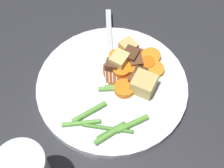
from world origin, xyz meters
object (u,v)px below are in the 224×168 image
object	(u,v)px
carrot_slice_4	(116,56)
carrot_slice_6	(124,89)
carrot_slice_5	(147,63)
potato_chunk_2	(128,48)
dinner_plate	(112,86)
potato_chunk_0	(144,84)
meat_chunk_4	(112,66)
carrot_slice_2	(154,69)
meat_chunk_3	(129,55)
carrot_slice_1	(129,66)
potato_chunk_1	(119,61)
carrot_slice_0	(151,56)
meat_chunk_2	(140,75)
fork	(110,46)
meat_chunk_1	(136,61)
carrot_slice_3	(123,71)
meat_chunk_0	(136,81)

from	to	relation	value
carrot_slice_4	carrot_slice_6	size ratio (longest dim) A/B	0.79
carrot_slice_5	potato_chunk_2	xyz separation A→B (m)	(0.01, 0.04, 0.01)
potato_chunk_2	dinner_plate	bearing A→B (deg)	-169.96
potato_chunk_0	meat_chunk_4	bearing A→B (deg)	84.30
carrot_slice_2	meat_chunk_3	size ratio (longest dim) A/B	1.27
carrot_slice_1	potato_chunk_2	bearing A→B (deg)	33.51
potato_chunk_1	potato_chunk_2	bearing A→B (deg)	4.10
carrot_slice_0	carrot_slice_5	world-z (taller)	carrot_slice_5
dinner_plate	meat_chunk_2	size ratio (longest dim) A/B	10.58
potato_chunk_0	meat_chunk_4	distance (m)	0.07
carrot_slice_4	potato_chunk_2	bearing A→B (deg)	-22.80
meat_chunk_2	potato_chunk_1	bearing A→B (deg)	85.15
carrot_slice_2	potato_chunk_2	xyz separation A→B (m)	(0.01, 0.06, 0.01)
carrot_slice_4	meat_chunk_3	distance (m)	0.02
carrot_slice_2	fork	distance (m)	0.10
meat_chunk_2	meat_chunk_4	distance (m)	0.05
meat_chunk_1	dinner_plate	bearing A→B (deg)	167.95
carrot_slice_6	potato_chunk_2	distance (m)	0.09
carrot_slice_1	meat_chunk_3	world-z (taller)	meat_chunk_3
carrot_slice_2	carrot_slice_5	size ratio (longest dim) A/B	1.34
carrot_slice_1	potato_chunk_2	distance (m)	0.04
carrot_slice_3	meat_chunk_0	world-z (taller)	meat_chunk_0
carrot_slice_0	potato_chunk_2	xyz separation A→B (m)	(-0.01, 0.04, 0.01)
meat_chunk_0	carrot_slice_3	bearing A→B (deg)	75.28
carrot_slice_2	meat_chunk_4	world-z (taller)	meat_chunk_4
meat_chunk_2	meat_chunk_4	size ratio (longest dim) A/B	1.17
carrot_slice_6	meat_chunk_3	xyz separation A→B (m)	(0.06, 0.03, 0.01)
potato_chunk_0	meat_chunk_2	bearing A→B (deg)	45.58
meat_chunk_1	carrot_slice_3	bearing A→B (deg)	160.63
carrot_slice_1	carrot_slice_6	world-z (taller)	carrot_slice_1
carrot_slice_2	carrot_slice_6	world-z (taller)	carrot_slice_6
carrot_slice_6	potato_chunk_2	world-z (taller)	potato_chunk_2
dinner_plate	meat_chunk_4	distance (m)	0.04
fork	carrot_slice_0	bearing A→B (deg)	-76.31
carrot_slice_2	meat_chunk_1	distance (m)	0.03
carrot_slice_1	potato_chunk_2	world-z (taller)	potato_chunk_2
meat_chunk_2	meat_chunk_3	world-z (taller)	meat_chunk_3
carrot_slice_2	carrot_slice_6	bearing A→B (deg)	161.00
meat_chunk_0	meat_chunk_1	size ratio (longest dim) A/B	0.82
potato_chunk_0	potato_chunk_1	world-z (taller)	potato_chunk_0
carrot_slice_1	meat_chunk_2	world-z (taller)	meat_chunk_2
carrot_slice_5	meat_chunk_0	size ratio (longest dim) A/B	1.24
carrot_slice_6	fork	world-z (taller)	carrot_slice_6
fork	potato_chunk_2	bearing A→B (deg)	-75.39
carrot_slice_0	carrot_slice_1	bearing A→B (deg)	153.72
potato_chunk_0	dinner_plate	bearing A→B (deg)	112.42
potato_chunk_1	fork	xyz separation A→B (m)	(0.03, 0.04, -0.01)
meat_chunk_1	carrot_slice_4	bearing A→B (deg)	100.22
carrot_slice_2	fork	bearing A→B (deg)	87.69
carrot_slice_2	carrot_slice_3	world-z (taller)	carrot_slice_3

